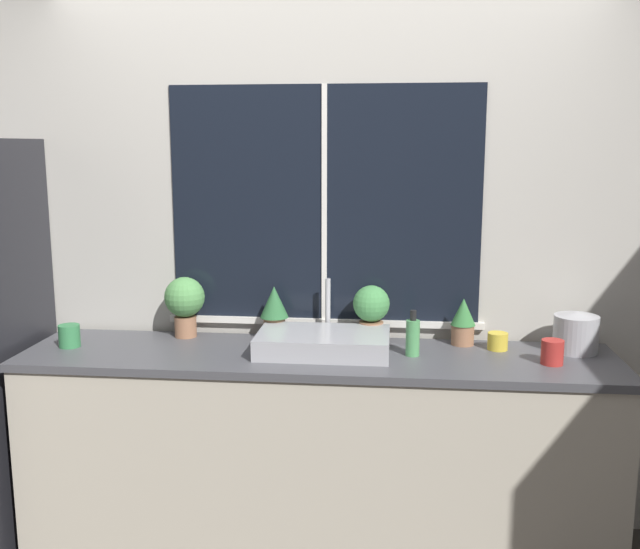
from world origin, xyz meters
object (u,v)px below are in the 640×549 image
Objects in this scene: potted_plant_center_left at (274,310)px; soap_bottle at (413,337)px; kettle at (576,332)px; potted_plant_center_right at (371,309)px; sink at (323,342)px; mug_yellow at (498,341)px; mug_green at (69,336)px; mug_red at (552,352)px; potted_plant_far_left at (185,301)px; potted_plant_far_right at (463,321)px.

potted_plant_center_left is 0.67m from soap_bottle.
soap_bottle is 0.72m from kettle.
potted_plant_center_right is 0.28m from soap_bottle.
sink is 6.44× the size of mug_yellow.
soap_bottle is 2.24× the size of mug_yellow.
potted_plant_center_left is at bearing 14.01° from mug_green.
mug_green is 0.98× the size of mug_red.
potted_plant_far_left reaches higher than mug_green.
sink reaches higher than soap_bottle.
potted_plant_far_left is at bearing 170.95° from mug_red.
potted_plant_far_left is at bearing 177.33° from mug_yellow.
mug_green is 1.91m from mug_yellow.
potted_plant_center_right is (0.45, 0.00, 0.01)m from potted_plant_center_left.
mug_green is at bearing -175.97° from kettle.
mug_yellow is at bearing 9.26° from sink.
potted_plant_far_right is at bearing 40.80° from soap_bottle.
mug_red is (0.34, -0.26, -0.06)m from potted_plant_far_right.
mug_red is (0.57, -0.06, -0.03)m from soap_bottle.
potted_plant_center_left is at bearing 176.21° from mug_yellow.
potted_plant_far_right is 1.77m from mug_green.
potted_plant_far_right is at bearing 142.74° from mug_red.
potted_plant_far_right is at bearing -0.00° from potted_plant_far_left.
potted_plant_far_left is 1.66m from mug_red.
potted_plant_far_right is at bearing -0.00° from potted_plant_center_right.
sink is 0.71m from potted_plant_far_left.
mug_red is at bearing -4.10° from sink.
soap_bottle is (-0.23, -0.20, -0.03)m from potted_plant_far_right.
potted_plant_center_right is at bearing 43.67° from sink.
sink reaches higher than potted_plant_center_right.
potted_plant_center_right is 0.81m from mug_red.
potted_plant_center_left is 0.45m from potted_plant_center_right.
potted_plant_far_left is at bearing 164.15° from sink.
potted_plant_far_left is at bearing 180.00° from potted_plant_center_left.
potted_plant_center_right is at bearing 9.43° from mug_green.
mug_yellow is (1.01, -0.07, -0.10)m from potted_plant_center_left.
mug_yellow is (0.76, 0.12, -0.01)m from sink.
soap_bottle is (0.19, -0.20, -0.07)m from potted_plant_center_right.
mug_red is (0.19, -0.19, 0.01)m from mug_yellow.
soap_bottle is 1.95× the size of mug_red.
potted_plant_center_right reaches higher than mug_yellow.
potted_plant_center_left is at bearing -180.00° from potted_plant_center_right.
potted_plant_center_left is 0.87m from potted_plant_far_right.
potted_plant_far_left is 1.77m from kettle.
potted_plant_center_left is at bearing 142.43° from sink.
sink is 0.30m from potted_plant_center_right.
potted_plant_far_left is at bearing 180.00° from potted_plant_center_right.
potted_plant_far_left is 0.53m from mug_green.
kettle is (0.90, -0.07, -0.07)m from potted_plant_center_right.
mug_yellow is (1.91, 0.16, -0.01)m from mug_green.
kettle is (0.71, 0.13, 0.00)m from soap_bottle.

